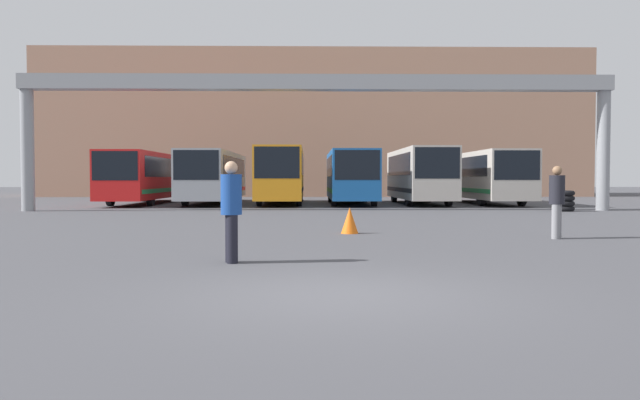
% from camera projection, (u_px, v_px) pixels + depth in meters
% --- Properties ---
extents(ground_plane, '(200.00, 200.00, 0.00)m').
position_uv_depth(ground_plane, '(342.00, 295.00, 8.14)').
color(ground_plane, '#47474C').
extents(building_backdrop, '(46.21, 12.00, 12.22)m').
position_uv_depth(building_backdrop, '(313.00, 128.00, 56.63)').
color(building_backdrop, tan).
rests_on(building_backdrop, ground).
extents(overhead_gantry, '(27.64, 0.80, 6.35)m').
position_uv_depth(overhead_gantry, '(318.00, 97.00, 29.13)').
color(overhead_gantry, gray).
rests_on(overhead_gantry, ground).
extents(bus_slot_0, '(2.55, 12.37, 3.01)m').
position_uv_depth(bus_slot_0, '(147.00, 175.00, 37.62)').
color(bus_slot_0, red).
rests_on(bus_slot_0, ground).
extents(bus_slot_1, '(2.54, 12.30, 3.06)m').
position_uv_depth(bus_slot_1, '(214.00, 174.00, 37.66)').
color(bus_slot_1, '#999EA5').
rests_on(bus_slot_1, ground).
extents(bus_slot_2, '(2.53, 11.16, 3.24)m').
position_uv_depth(bus_slot_2, '(282.00, 173.00, 37.16)').
color(bus_slot_2, orange).
rests_on(bus_slot_2, ground).
extents(bus_slot_3, '(2.54, 10.21, 3.07)m').
position_uv_depth(bus_slot_3, '(351.00, 174.00, 36.76)').
color(bus_slot_3, '#1959A5').
rests_on(bus_slot_3, ground).
extents(bus_slot_4, '(2.54, 10.38, 3.22)m').
position_uv_depth(bus_slot_4, '(419.00, 173.00, 36.92)').
color(bus_slot_4, beige).
rests_on(bus_slot_4, ground).
extents(bus_slot_5, '(2.60, 11.47, 3.06)m').
position_uv_depth(bus_slot_5, '(485.00, 174.00, 37.54)').
color(bus_slot_5, beige).
rests_on(bus_slot_5, ground).
extents(pedestrian_near_right, '(0.38, 0.38, 1.84)m').
position_uv_depth(pedestrian_near_right, '(557.00, 200.00, 15.74)').
color(pedestrian_near_right, gray).
rests_on(pedestrian_near_right, ground).
extents(pedestrian_near_left, '(0.38, 0.38, 1.84)m').
position_uv_depth(pedestrian_near_left, '(231.00, 209.00, 11.26)').
color(pedestrian_near_left, black).
rests_on(pedestrian_near_left, ground).
extents(traffic_cone, '(0.48, 0.48, 0.72)m').
position_uv_depth(traffic_cone, '(350.00, 220.00, 17.26)').
color(traffic_cone, orange).
rests_on(traffic_cone, ground).
extents(tire_stack, '(1.04, 1.04, 0.96)m').
position_uv_depth(tire_stack, '(563.00, 201.00, 28.92)').
color(tire_stack, black).
rests_on(tire_stack, ground).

